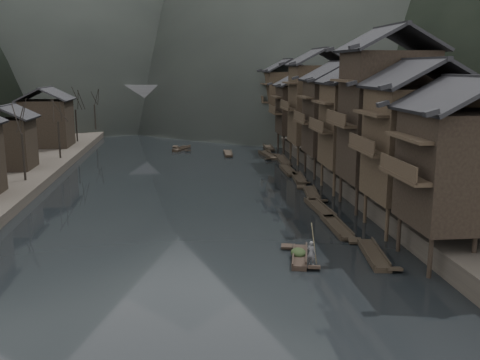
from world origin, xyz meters
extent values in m
plane|color=black|center=(0.00, 0.00, 0.00)|extent=(300.00, 300.00, 0.00)
cube|color=#2D2823|center=(35.00, 40.00, 0.90)|extent=(40.00, 200.00, 1.80)
cylinder|color=black|center=(14.20, -10.40, 1.30)|extent=(0.30, 0.30, 2.90)
cylinder|color=black|center=(14.20, -5.60, 1.30)|extent=(0.30, 0.30, 2.90)
cylinder|color=black|center=(16.95, -10.40, 1.30)|extent=(0.30, 0.30, 2.90)
cylinder|color=black|center=(16.95, -5.60, 1.30)|extent=(0.30, 0.30, 2.90)
cube|color=black|center=(17.30, -8.00, 6.22)|extent=(7.00, 6.00, 7.25)
cube|color=black|center=(13.30, -8.00, 5.86)|extent=(1.20, 5.70, 0.25)
cylinder|color=black|center=(14.20, -3.40, 1.30)|extent=(0.30, 0.30, 2.90)
cylinder|color=black|center=(14.20, 1.40, 1.30)|extent=(0.30, 0.30, 2.90)
cylinder|color=black|center=(16.95, -3.40, 1.30)|extent=(0.30, 0.30, 2.90)
cylinder|color=black|center=(16.95, 1.40, 1.30)|extent=(0.30, 0.30, 2.90)
cube|color=black|center=(17.30, -1.00, 6.80)|extent=(7.00, 6.00, 8.41)
cube|color=black|center=(13.30, -1.00, 6.38)|extent=(1.20, 5.70, 0.25)
cylinder|color=black|center=(14.20, 3.60, 1.30)|extent=(0.30, 0.30, 2.90)
cylinder|color=black|center=(14.20, 8.40, 1.30)|extent=(0.30, 0.30, 2.90)
cylinder|color=black|center=(16.95, 3.60, 1.30)|extent=(0.30, 0.30, 2.90)
cylinder|color=black|center=(16.95, 8.40, 1.30)|extent=(0.30, 0.30, 2.90)
cube|color=black|center=(17.30, 6.00, 8.23)|extent=(7.00, 6.00, 11.26)
cube|color=black|center=(13.30, 6.00, 7.67)|extent=(1.20, 5.70, 0.25)
cylinder|color=black|center=(14.20, 10.60, 1.30)|extent=(0.30, 0.30, 2.90)
cylinder|color=black|center=(14.20, 15.40, 1.30)|extent=(0.30, 0.30, 2.90)
cylinder|color=black|center=(16.95, 10.60, 1.30)|extent=(0.30, 0.30, 2.90)
cylinder|color=black|center=(16.95, 15.40, 1.30)|extent=(0.30, 0.30, 2.90)
cube|color=black|center=(17.30, 13.00, 6.75)|extent=(7.00, 6.00, 8.30)
cube|color=black|center=(13.30, 13.00, 6.33)|extent=(1.20, 5.70, 0.25)
cylinder|color=black|center=(14.20, 18.60, 1.30)|extent=(0.30, 0.30, 2.90)
cylinder|color=black|center=(14.20, 23.40, 1.30)|extent=(0.30, 0.30, 2.90)
cylinder|color=black|center=(16.95, 18.60, 1.30)|extent=(0.30, 0.30, 2.90)
cylinder|color=black|center=(16.95, 23.40, 1.30)|extent=(0.30, 0.30, 2.90)
cube|color=black|center=(17.30, 21.00, 6.80)|extent=(7.00, 6.00, 8.41)
cube|color=black|center=(13.30, 21.00, 6.38)|extent=(1.20, 5.70, 0.25)
cylinder|color=black|center=(14.20, 27.60, 1.30)|extent=(0.30, 0.30, 2.90)
cylinder|color=black|center=(14.20, 32.40, 1.30)|extent=(0.30, 0.30, 2.90)
cylinder|color=black|center=(16.95, 27.60, 1.30)|extent=(0.30, 0.30, 2.90)
cylinder|color=black|center=(16.95, 32.40, 1.30)|extent=(0.30, 0.30, 2.90)
cube|color=black|center=(17.30, 30.00, 7.66)|extent=(7.00, 6.00, 10.12)
cube|color=black|center=(13.30, 30.00, 7.16)|extent=(1.20, 5.70, 0.25)
cylinder|color=black|center=(14.20, 37.60, 1.30)|extent=(0.30, 0.30, 2.90)
cylinder|color=black|center=(14.20, 42.40, 1.30)|extent=(0.30, 0.30, 2.90)
cylinder|color=black|center=(16.95, 37.60, 1.30)|extent=(0.30, 0.30, 2.90)
cylinder|color=black|center=(16.95, 42.40, 1.30)|extent=(0.30, 0.30, 2.90)
cube|color=black|center=(17.30, 40.00, 6.15)|extent=(7.00, 6.00, 7.11)
cube|color=black|center=(13.30, 40.00, 5.80)|extent=(1.20, 5.70, 0.25)
cylinder|color=black|center=(14.20, 49.60, 1.30)|extent=(0.30, 0.30, 2.90)
cylinder|color=black|center=(14.20, 54.40, 1.30)|extent=(0.30, 0.30, 2.90)
cylinder|color=black|center=(16.95, 49.60, 1.30)|extent=(0.30, 0.30, 2.90)
cylinder|color=black|center=(16.95, 54.40, 1.30)|extent=(0.30, 0.30, 2.90)
cube|color=black|center=(17.30, 52.00, 7.15)|extent=(7.00, 6.00, 9.09)
cube|color=black|center=(13.30, 52.00, 6.69)|extent=(1.20, 5.70, 0.25)
cube|color=black|center=(-20.50, 24.00, 4.10)|extent=(5.00, 5.00, 5.80)
cube|color=black|center=(-20.50, 42.00, 4.60)|extent=(6.50, 6.50, 6.80)
cylinder|color=black|center=(-17.00, 17.10, 3.65)|extent=(0.24, 0.24, 4.91)
cylinder|color=black|center=(-17.00, 31.02, 3.57)|extent=(0.24, 0.24, 4.74)
cylinder|color=black|center=(-17.00, 46.92, 3.70)|extent=(0.24, 0.24, 5.00)
cylinder|color=black|center=(-17.00, 59.55, 3.65)|extent=(0.24, 0.24, 4.89)
cube|color=black|center=(12.09, -6.54, 0.15)|extent=(1.84, 5.96, 0.30)
cube|color=black|center=(12.09, -6.54, 0.33)|extent=(1.88, 5.85, 0.10)
cube|color=black|center=(11.73, -3.75, 0.29)|extent=(1.02, 0.84, 0.32)
cube|color=black|center=(12.44, -9.33, 0.29)|extent=(1.02, 0.84, 0.32)
cube|color=black|center=(11.41, -0.03, 0.15)|extent=(1.13, 6.29, 0.30)
cube|color=black|center=(11.41, -0.03, 0.33)|extent=(1.19, 6.17, 0.10)
cube|color=black|center=(11.40, 2.99, 0.29)|extent=(0.94, 0.78, 0.33)
cube|color=black|center=(11.43, -3.05, 0.29)|extent=(0.94, 0.78, 0.33)
cube|color=black|center=(11.45, 5.52, 0.15)|extent=(1.38, 6.65, 0.30)
cube|color=black|center=(11.45, 5.52, 0.33)|extent=(1.43, 6.52, 0.10)
cube|color=black|center=(11.59, 8.69, 0.29)|extent=(0.97, 0.85, 0.34)
cube|color=black|center=(11.32, 2.35, 0.29)|extent=(0.97, 0.85, 0.34)
cube|color=black|center=(12.07, 11.16, 0.15)|extent=(1.85, 6.26, 0.30)
cube|color=black|center=(12.07, 11.16, 0.33)|extent=(1.89, 6.14, 0.10)
cube|color=black|center=(11.70, 14.10, 0.29)|extent=(1.02, 0.87, 0.33)
cube|color=black|center=(12.43, 8.22, 0.29)|extent=(1.02, 0.87, 0.33)
cube|color=black|center=(12.40, 18.95, 0.15)|extent=(1.58, 5.89, 0.30)
cube|color=black|center=(12.40, 18.95, 0.33)|extent=(1.62, 5.78, 0.10)
cube|color=black|center=(12.17, 21.73, 0.29)|extent=(0.99, 0.79, 0.32)
cube|color=black|center=(12.63, 16.17, 0.29)|extent=(0.99, 0.79, 0.32)
cube|color=black|center=(12.03, 23.17, 0.15)|extent=(1.14, 6.01, 0.30)
cube|color=black|center=(12.03, 23.17, 0.33)|extent=(1.20, 5.89, 0.10)
cube|color=black|center=(12.01, 26.05, 0.29)|extent=(0.94, 0.75, 0.33)
cube|color=black|center=(12.06, 20.29, 0.29)|extent=(0.94, 0.75, 0.33)
cube|color=black|center=(12.75, 30.79, 0.15)|extent=(1.43, 7.49, 0.30)
cube|color=black|center=(12.75, 30.79, 0.33)|extent=(1.47, 7.34, 0.10)
cube|color=black|center=(12.60, 34.36, 0.29)|extent=(0.97, 0.95, 0.36)
cube|color=black|center=(12.91, 27.22, 0.29)|extent=(0.97, 0.95, 0.36)
cube|color=black|center=(11.44, 34.97, 0.15)|extent=(1.93, 6.75, 0.30)
cube|color=black|center=(11.44, 34.97, 0.33)|extent=(1.97, 6.63, 0.10)
cube|color=black|center=(11.84, 38.14, 0.29)|extent=(1.03, 0.93, 0.34)
cube|color=black|center=(11.04, 31.79, 0.29)|extent=(1.03, 0.93, 0.34)
cube|color=black|center=(12.67, 43.13, 0.15)|extent=(1.36, 7.45, 0.30)
cube|color=black|center=(12.67, 43.13, 0.33)|extent=(1.41, 7.31, 0.10)
cube|color=black|center=(12.54, 46.69, 0.29)|extent=(0.97, 0.94, 0.36)
cube|color=black|center=(12.79, 39.57, 0.29)|extent=(0.97, 0.94, 0.36)
cube|color=black|center=(5.88, 36.93, 0.15)|extent=(1.19, 4.66, 0.30)
cube|color=black|center=(5.88, 36.93, 0.33)|extent=(1.24, 4.57, 0.10)
cube|color=black|center=(5.79, 39.15, 0.29)|extent=(0.87, 0.62, 0.29)
cube|color=black|center=(5.98, 34.71, 0.29)|extent=(0.87, 0.62, 0.29)
cube|color=black|center=(-0.87, 42.43, 0.15)|extent=(2.92, 4.67, 0.30)
cube|color=black|center=(-0.87, 42.43, 0.33)|extent=(2.93, 4.61, 0.10)
cube|color=black|center=(-1.84, 44.47, 0.29)|extent=(1.02, 0.90, 0.29)
cube|color=black|center=(0.10, 40.39, 0.29)|extent=(1.02, 0.90, 0.29)
cube|color=#4C4C4F|center=(0.00, 72.00, 7.20)|extent=(40.00, 6.00, 1.60)
cube|color=#4C4C4F|center=(0.00, 69.30, 8.50)|extent=(40.00, 0.50, 1.00)
cube|color=#4C4C4F|center=(0.00, 74.70, 8.50)|extent=(40.00, 0.50, 1.00)
cube|color=#4C4C4F|center=(-14.00, 72.00, 3.20)|extent=(3.20, 6.00, 6.40)
cube|color=#4C4C4F|center=(-4.50, 72.00, 3.20)|extent=(3.20, 6.00, 6.40)
cube|color=#4C4C4F|center=(4.50, 72.00, 3.20)|extent=(3.20, 6.00, 6.40)
cube|color=#4C4C4F|center=(14.00, 72.00, 3.20)|extent=(3.20, 6.00, 6.40)
cube|color=black|center=(7.07, -6.48, 0.15)|extent=(1.91, 4.42, 0.30)
cube|color=black|center=(7.07, -6.48, 0.33)|extent=(1.93, 4.34, 0.10)
cube|color=black|center=(6.59, -4.46, 0.29)|extent=(0.90, 0.71, 0.28)
cube|color=black|center=(7.54, -8.50, 0.29)|extent=(0.90, 0.71, 0.28)
ellipsoid|color=black|center=(7.02, -6.27, 0.74)|extent=(1.03, 1.35, 0.62)
imported|color=#4E4E50|center=(7.44, -8.08, 1.23)|extent=(0.68, 0.67, 1.59)
cylinder|color=#8C7A51|center=(7.64, -8.08, 4.04)|extent=(1.09, 2.19, 4.04)
camera|label=1|loc=(-0.42, -39.57, 12.56)|focal=40.00mm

